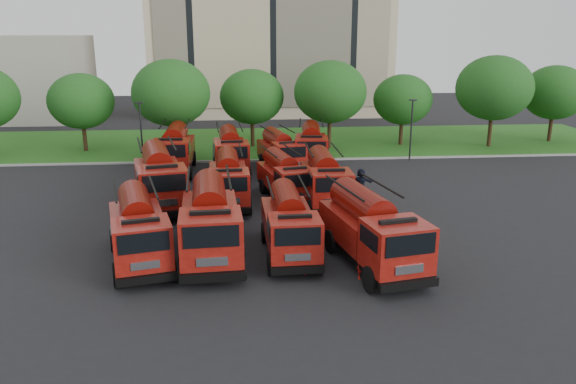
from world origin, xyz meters
The scene contains 32 objects.
ground centered at (0.00, 0.00, 0.00)m, with size 140.00×140.00×0.00m, color black.
lawn centered at (0.00, 26.00, 0.06)m, with size 70.00×16.00×0.12m, color #284F15.
curb centered at (0.00, 17.90, 0.07)m, with size 70.00×0.30×0.14m, color gray.
apartment_building centered at (2.00, 47.94, 12.50)m, with size 30.00×14.18×25.00m.
side_building centered at (-30.00, 44.00, 5.00)m, with size 18.00×12.00×10.00m, color gray.
tree_1 centered at (-16.00, 23.00, 4.55)m, with size 5.71×5.71×6.98m.
tree_2 centered at (-8.00, 21.50, 5.35)m, with size 6.72×6.72×8.22m.
tree_3 centered at (-1.00, 24.00, 4.68)m, with size 5.88×5.88×7.19m.
tree_4 centered at (6.00, 22.50, 5.22)m, with size 6.55×6.55×8.01m.
tree_5 centered at (13.00, 23.50, 4.35)m, with size 5.46×5.46×6.68m.
tree_6 centered at (21.00, 22.00, 5.49)m, with size 6.89×6.89×8.42m.
tree_7 centered at (28.00, 24.00, 4.82)m, with size 6.05×6.05×7.39m.
lamp_post_0 centered at (-10.00, 17.20, 2.90)m, with size 0.60×0.25×5.11m.
lamp_post_1 centered at (12.00, 17.20, 2.90)m, with size 0.60×0.25×5.11m.
fire_truck_0 centered at (-6.93, -2.87, 1.61)m, with size 3.98×7.39×3.20m.
fire_truck_1 centered at (-3.64, -2.57, 1.78)m, with size 3.24×7.92×3.54m.
fire_truck_2 centered at (0.12, -2.48, 1.53)m, with size 2.60×6.74×3.04m.
fire_truck_3 centered at (3.74, -4.13, 1.70)m, with size 4.01×7.79×3.38m.
fire_truck_4 centered at (-7.13, 5.89, 1.81)m, with size 4.31×8.29×3.60m.
fire_truck_5 centered at (-2.94, 6.10, 1.57)m, with size 2.75×6.95×3.12m.
fire_truck_6 centered at (0.65, 6.85, 1.46)m, with size 3.50×6.70×2.91m.
fire_truck_7 centered at (3.04, 5.44, 1.60)m, with size 2.59×7.00×3.18m.
fire_truck_8 centered at (-7.16, 14.94, 1.74)m, with size 2.89×7.63×3.45m.
fire_truck_9 centered at (-2.92, 14.51, 1.63)m, with size 2.98×7.25×3.23m.
fire_truck_10 centered at (0.95, 14.78, 1.50)m, with size 3.60×6.86×2.97m.
fire_truck_11 centered at (3.48, 15.88, 1.64)m, with size 3.29×7.41×3.27m.
firefighter_0 centered at (3.07, -5.67, 0.00)m, with size 0.59×0.43×1.62m, color #A0130C.
firefighter_1 centered at (0.43, -5.06, 0.00)m, with size 0.75×0.41×1.55m, color #A0130C.
firefighter_2 centered at (4.13, -6.06, 0.00)m, with size 1.05×0.60×1.79m, color #A0130C.
firefighter_3 centered at (4.81, -5.17, 0.00)m, with size 1.14×0.59×1.77m, color black.
firefighter_4 centered at (-3.04, -1.77, 0.00)m, with size 0.92×0.60×1.88m, color black.
firefighter_5 centered at (5.62, 6.88, 0.00)m, with size 1.75×0.76×1.89m, color black.
Camera 1 is at (-2.11, -27.87, 10.39)m, focal length 35.00 mm.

